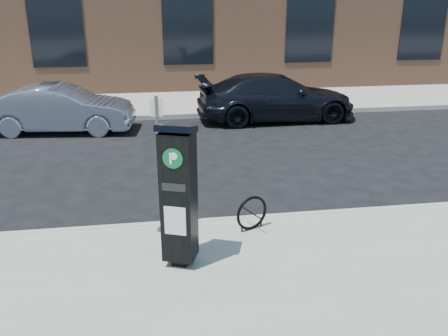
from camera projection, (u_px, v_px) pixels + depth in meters
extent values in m
plane|color=black|center=(245.00, 224.00, 8.44)|extent=(120.00, 120.00, 0.00)
cube|color=gray|center=(186.00, 85.00, 21.43)|extent=(60.00, 12.00, 0.15)
cube|color=#9E9B93|center=(246.00, 221.00, 8.40)|extent=(60.00, 0.12, 0.16)
cube|color=#9E9B93|center=(199.00, 116.00, 15.87)|extent=(60.00, 0.12, 0.16)
cube|color=black|center=(55.00, 20.00, 17.85)|extent=(2.00, 0.06, 3.50)
cube|color=black|center=(188.00, 19.00, 18.56)|extent=(2.00, 0.06, 3.50)
cube|color=black|center=(310.00, 18.00, 19.27)|extent=(2.00, 0.06, 3.50)
cube|color=black|center=(424.00, 18.00, 19.99)|extent=(2.00, 0.06, 3.50)
cube|color=black|center=(181.00, 259.00, 6.91)|extent=(0.29, 0.29, 0.11)
cube|color=black|center=(179.00, 197.00, 6.58)|extent=(0.55, 0.52, 1.88)
cube|color=black|center=(176.00, 129.00, 6.24)|extent=(0.61, 0.58, 0.17)
cylinder|color=#064F22|center=(173.00, 159.00, 6.18)|extent=(0.26, 0.12, 0.28)
cube|color=white|center=(173.00, 159.00, 6.18)|extent=(0.10, 0.04, 0.15)
cube|color=silver|center=(175.00, 221.00, 6.49)|extent=(0.29, 0.12, 0.42)
cube|color=black|center=(174.00, 187.00, 6.32)|extent=(0.31, 0.13, 0.11)
cylinder|color=#58534E|center=(162.00, 229.00, 7.90)|extent=(0.18, 0.18, 0.03)
cylinder|color=#58534E|center=(159.00, 166.00, 7.52)|extent=(0.05, 0.05, 2.26)
cube|color=silver|center=(156.00, 108.00, 7.20)|extent=(0.20, 0.03, 0.27)
torus|color=black|center=(252.00, 213.00, 7.84)|extent=(0.57, 0.28, 0.60)
cylinder|color=black|center=(242.00, 229.00, 7.82)|extent=(0.03, 0.03, 0.12)
cylinder|color=black|center=(261.00, 223.00, 8.02)|extent=(0.03, 0.03, 0.12)
imported|color=gray|center=(61.00, 109.00, 14.03)|extent=(4.36, 1.91, 1.39)
imported|color=black|center=(276.00, 97.00, 15.42)|extent=(5.19, 2.19, 1.49)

